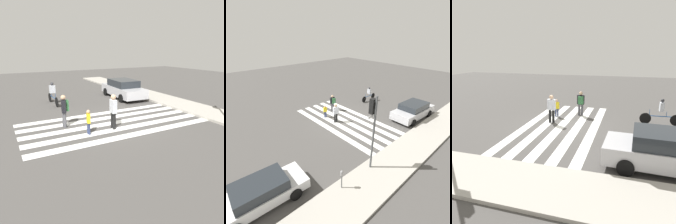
# 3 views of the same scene
# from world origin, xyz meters

# --- Properties ---
(ground_plane) EXTENTS (60.00, 60.00, 0.00)m
(ground_plane) POSITION_xyz_m (0.00, 0.00, 0.00)
(ground_plane) COLOR #4C4947
(sidewalk_curb) EXTENTS (36.00, 2.50, 0.14)m
(sidewalk_curb) POSITION_xyz_m (0.00, 6.25, 0.07)
(sidewalk_curb) COLOR #ADA89E
(sidewalk_curb) RESTS_ON ground_plane
(crosswalk_stripes) EXTENTS (4.47, 10.00, 0.01)m
(crosswalk_stripes) POSITION_xyz_m (0.00, 0.00, 0.00)
(crosswalk_stripes) COLOR white
(crosswalk_stripes) RESTS_ON ground_plane
(traffic_light) EXTENTS (0.60, 0.50, 4.74)m
(traffic_light) POSITION_xyz_m (3.18, 5.39, 3.32)
(traffic_light) COLOR #515456
(traffic_light) RESTS_ON ground_plane
(parking_meter) EXTENTS (0.15, 0.15, 1.30)m
(parking_meter) POSITION_xyz_m (5.54, 5.49, 0.97)
(parking_meter) COLOR #515456
(parking_meter) RESTS_ON ground_plane
(pedestrian_adult_tall_backpack) EXTENTS (0.52, 0.28, 1.80)m
(pedestrian_adult_tall_backpack) POSITION_xyz_m (0.77, -0.43, 1.01)
(pedestrian_adult_tall_backpack) COLOR black
(pedestrian_adult_tall_backpack) RESTS_ON ground_plane
(pedestrian_adult_yellow_jacket) EXTENTS (0.36, 0.23, 1.22)m
(pedestrian_adult_yellow_jacket) POSITION_xyz_m (0.89, -1.84, 0.69)
(pedestrian_adult_yellow_jacket) COLOR navy
(pedestrian_adult_yellow_jacket) RESTS_ON ground_plane
(pedestrian_adult_blue_shirt) EXTENTS (0.51, 0.46, 1.72)m
(pedestrian_adult_blue_shirt) POSITION_xyz_m (-0.65, -2.55, 1.01)
(pedestrian_adult_blue_shirt) COLOR #4C4C51
(pedestrian_adult_blue_shirt) RESTS_ON ground_plane
(cyclist_mid_street) EXTENTS (2.48, 0.41, 1.64)m
(cyclist_mid_street) POSITION_xyz_m (-5.82, -1.94, 0.87)
(cyclist_mid_street) COLOR black
(cyclist_mid_street) RESTS_ON ground_plane
(car_parked_dark_suv) EXTENTS (4.82, 2.25, 1.52)m
(car_parked_dark_suv) POSITION_xyz_m (-5.37, 3.81, 0.77)
(car_parked_dark_suv) COLOR #B7B7BC
(car_parked_dark_suv) RESTS_ON ground_plane
(car_parked_silver_sedan) EXTENTS (4.51, 2.03, 1.34)m
(car_parked_silver_sedan) POSITION_xyz_m (8.96, 3.48, 0.69)
(car_parked_silver_sedan) COLOR silver
(car_parked_silver_sedan) RESTS_ON ground_plane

